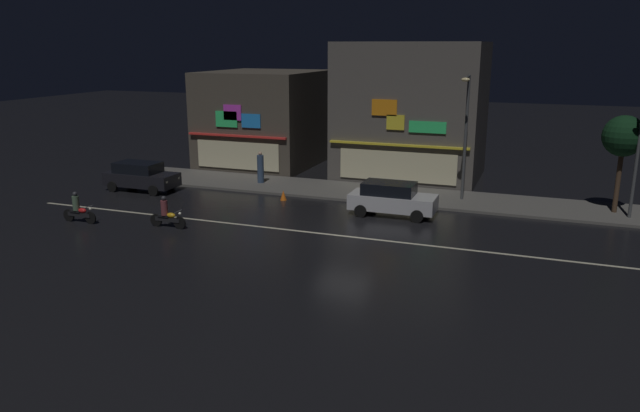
% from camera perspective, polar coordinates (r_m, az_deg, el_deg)
% --- Properties ---
extents(ground_plane, '(140.00, 140.00, 0.00)m').
position_cam_1_polar(ground_plane, '(27.33, 2.19, -2.84)').
color(ground_plane, black).
extents(lane_divider_stripe, '(33.83, 0.16, 0.01)m').
position_cam_1_polar(lane_divider_stripe, '(27.33, 2.19, -2.83)').
color(lane_divider_stripe, beige).
rests_on(lane_divider_stripe, ground).
extents(sidewalk_far, '(35.61, 4.27, 0.14)m').
position_cam_1_polar(sidewalk_far, '(34.80, 6.36, 1.09)').
color(sidewalk_far, '#5B5954').
rests_on(sidewalk_far, ground).
extents(storefront_left_block, '(8.86, 7.35, 8.51)m').
position_cam_1_polar(storefront_left_block, '(39.60, 8.60, 8.84)').
color(storefront_left_block, '#56514C').
rests_on(storefront_left_block, ground).
extents(storefront_center_block, '(7.40, 8.64, 6.55)m').
position_cam_1_polar(storefront_center_block, '(43.75, -5.21, 8.21)').
color(storefront_center_block, '#4C443A').
rests_on(storefront_center_block, ground).
extents(streetlamp_west, '(0.44, 1.64, 6.68)m').
position_cam_1_polar(streetlamp_west, '(33.22, 13.52, 7.21)').
color(streetlamp_west, '#47494C').
rests_on(streetlamp_west, sidewalk_far).
extents(pedestrian_on_sidewalk, '(0.40, 0.40, 1.92)m').
position_cam_1_polar(pedestrian_on_sidewalk, '(37.26, -5.61, 3.54)').
color(pedestrian_on_sidewalk, '#334766').
rests_on(pedestrian_on_sidewalk, sidewalk_far).
extents(street_tree, '(2.03, 2.03, 4.88)m').
position_cam_1_polar(street_tree, '(33.40, 26.63, 5.82)').
color(street_tree, '#473323').
rests_on(street_tree, sidewalk_far).
extents(parked_car_near_kerb, '(4.30, 1.98, 1.67)m').
position_cam_1_polar(parked_car_near_kerb, '(37.20, -16.49, 2.73)').
color(parked_car_near_kerb, black).
rests_on(parked_car_near_kerb, ground).
extents(parked_car_trailing, '(4.30, 1.98, 1.67)m').
position_cam_1_polar(parked_car_trailing, '(30.65, 6.76, 0.72)').
color(parked_car_trailing, silver).
rests_on(parked_car_trailing, ground).
extents(motorcycle_lead, '(1.90, 0.60, 1.52)m').
position_cam_1_polar(motorcycle_lead, '(31.47, -21.77, -0.33)').
color(motorcycle_lead, black).
rests_on(motorcycle_lead, ground).
extents(motorcycle_following, '(1.90, 0.60, 1.52)m').
position_cam_1_polar(motorcycle_following, '(29.31, -14.22, -0.78)').
color(motorcycle_following, black).
rests_on(motorcycle_following, ground).
extents(traffic_cone, '(0.36, 0.36, 0.55)m').
position_cam_1_polar(traffic_cone, '(33.59, -3.46, 1.01)').
color(traffic_cone, orange).
rests_on(traffic_cone, ground).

